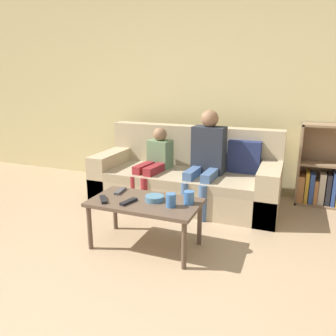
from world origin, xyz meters
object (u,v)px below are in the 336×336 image
object	(u,v)px
snack_bowl	(155,198)
tv_remote_1	(129,202)
couch	(187,179)
tv_remote_2	(104,199)
coffee_table	(145,206)
bookshelf	(332,177)
cup_near	(189,198)
tv_remote_0	(120,191)
person_child	(155,161)
person_adult	(207,154)
cup_far	(171,200)

from	to	relation	value
snack_bowl	tv_remote_1	bearing A→B (deg)	-146.08
couch	tv_remote_2	world-z (taller)	couch
couch	coffee_table	world-z (taller)	couch
bookshelf	coffee_table	world-z (taller)	bookshelf
couch	tv_remote_2	xyz separation A→B (m)	(-0.31, -1.29, 0.15)
cup_near	snack_bowl	distance (m)	0.29
couch	tv_remote_0	xyz separation A→B (m)	(-0.29, -1.05, 0.15)
coffee_table	person_child	distance (m)	1.11
couch	person_adult	bearing A→B (deg)	-19.68
bookshelf	tv_remote_2	world-z (taller)	bookshelf
snack_bowl	person_adult	bearing A→B (deg)	81.35
cup_far	person_child	bearing A→B (deg)	119.79
person_adult	snack_bowl	distance (m)	1.08
person_adult	tv_remote_2	xyz separation A→B (m)	(-0.56, -1.20, -0.18)
tv_remote_1	person_adult	bearing A→B (deg)	88.69
couch	tv_remote_1	world-z (taller)	couch
bookshelf	tv_remote_1	xyz separation A→B (m)	(-1.66, -1.75, 0.09)
couch	tv_remote_1	xyz separation A→B (m)	(-0.09, -1.26, 0.15)
tv_remote_0	cup_far	bearing A→B (deg)	-22.11
person_child	tv_remote_2	distance (m)	1.16
person_adult	cup_near	size ratio (longest dim) A/B	10.04
cup_near	tv_remote_2	size ratio (longest dim) A/B	0.67
snack_bowl	tv_remote_0	bearing A→B (deg)	167.20
couch	person_adult	size ratio (longest dim) A/B	1.94
coffee_table	snack_bowl	bearing A→B (deg)	22.60
coffee_table	tv_remote_0	size ratio (longest dim) A/B	5.29
coffee_table	person_child	size ratio (longest dim) A/B	1.07
cup_near	tv_remote_0	size ratio (longest dim) A/B	0.62
tv_remote_2	tv_remote_1	bearing A→B (deg)	-31.07
couch	bookshelf	bearing A→B (deg)	17.18
couch	tv_remote_1	size ratio (longest dim) A/B	11.93
bookshelf	coffee_table	distance (m)	2.27
couch	bookshelf	distance (m)	1.64
coffee_table	person_adult	size ratio (longest dim) A/B	0.85
couch	coffee_table	distance (m)	1.17
person_child	snack_bowl	bearing A→B (deg)	-58.81
cup_far	snack_bowl	xyz separation A→B (m)	(-0.17, 0.07, -0.03)
snack_bowl	coffee_table	bearing A→B (deg)	-157.40
couch	tv_remote_0	bearing A→B (deg)	-105.28
cup_near	tv_remote_0	bearing A→B (deg)	176.06
couch	person_adult	xyz separation A→B (m)	(0.25, -0.09, 0.33)
bookshelf	person_child	world-z (taller)	bookshelf
cup_far	tv_remote_2	xyz separation A→B (m)	(-0.58, -0.08, -0.04)
person_adult	snack_bowl	world-z (taller)	person_adult
cup_far	tv_remote_2	size ratio (longest dim) A/B	0.68
bookshelf	tv_remote_0	xyz separation A→B (m)	(-1.86, -1.54, 0.09)
bookshelf	tv_remote_2	xyz separation A→B (m)	(-1.88, -1.78, 0.09)
cup_near	cup_far	xyz separation A→B (m)	(-0.11, -0.11, 0.00)
coffee_table	person_adult	distance (m)	1.13
couch	cup_near	bearing A→B (deg)	-71.06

